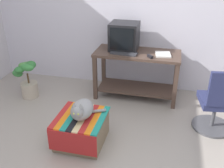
% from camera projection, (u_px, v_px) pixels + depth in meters
% --- Properties ---
extents(ground_plane, '(14.00, 14.00, 0.00)m').
position_uv_depth(ground_plane, '(94.00, 159.00, 2.91)').
color(ground_plane, '#9E9389').
extents(back_wall, '(8.00, 0.10, 2.60)m').
position_uv_depth(back_wall, '(129.00, 10.00, 4.12)').
color(back_wall, silver).
rests_on(back_wall, ground_plane).
extents(desk, '(1.31, 0.58, 0.76)m').
position_uv_depth(desk, '(137.00, 67.00, 4.03)').
color(desk, '#4C382D').
rests_on(desk, ground_plane).
extents(tv_monitor, '(0.43, 0.42, 0.42)m').
position_uv_depth(tv_monitor, '(124.00, 37.00, 3.95)').
color(tv_monitor, black).
rests_on(tv_monitor, desk).
extents(keyboard, '(0.41, 0.19, 0.02)m').
position_uv_depth(keyboard, '(124.00, 53.00, 3.84)').
color(keyboard, '#333338').
rests_on(keyboard, desk).
extents(book, '(0.25, 0.28, 0.03)m').
position_uv_depth(book, '(163.00, 54.00, 3.79)').
color(book, white).
rests_on(book, desk).
extents(ottoman_with_blanket, '(0.58, 0.62, 0.36)m').
position_uv_depth(ottoman_with_blanket, '(81.00, 129.00, 3.12)').
color(ottoman_with_blanket, '#7A664C').
rests_on(ottoman_with_blanket, ground_plane).
extents(cat, '(0.38, 0.41, 0.27)m').
position_uv_depth(cat, '(82.00, 110.00, 2.98)').
color(cat, gray).
rests_on(cat, ottoman_with_blanket).
extents(potted_plant, '(0.38, 0.37, 0.63)m').
position_uv_depth(potted_plant, '(28.00, 79.00, 4.09)').
color(potted_plant, '#B7A893').
rests_on(potted_plant, ground_plane).
extents(office_chair, '(0.52, 0.52, 0.89)m').
position_uv_depth(office_chair, '(218.00, 105.00, 3.24)').
color(office_chair, '#4C4C51').
rests_on(office_chair, ground_plane).
extents(stapler, '(0.10, 0.11, 0.04)m').
position_uv_depth(stapler, '(150.00, 56.00, 3.70)').
color(stapler, black).
rests_on(stapler, desk).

